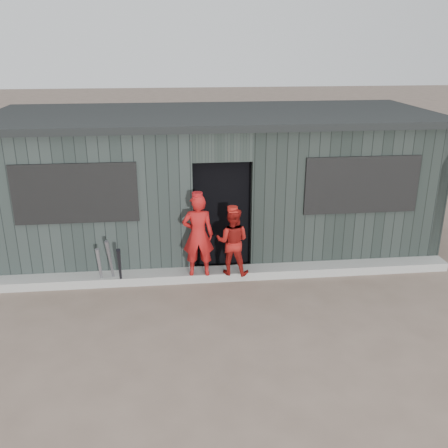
{
  "coord_description": "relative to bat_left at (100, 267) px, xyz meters",
  "views": [
    {
      "loc": [
        -0.84,
        -5.96,
        3.86
      ],
      "look_at": [
        0.0,
        1.8,
        1.0
      ],
      "focal_mm": 40.0,
      "sensor_mm": 36.0,
      "label": 1
    }
  ],
  "objects": [
    {
      "name": "bat_left",
      "position": [
        0.0,
        0.0,
        0.0
      ],
      "size": [
        0.1,
        0.18,
        0.71
      ],
      "primitive_type": "cone",
      "rotation": [
        0.15,
        0.0,
        -0.2
      ],
      "color": "gray",
      "rests_on": "ground"
    },
    {
      "name": "bat_right",
      "position": [
        0.34,
        -0.11,
        0.03
      ],
      "size": [
        0.09,
        0.32,
        0.77
      ],
      "primitive_type": "cone",
      "rotation": [
        0.32,
        0.0,
        0.08
      ],
      "color": "black",
      "rests_on": "ground"
    },
    {
      "name": "bat_mid",
      "position": [
        0.18,
        0.01,
        0.07
      ],
      "size": [
        0.14,
        0.26,
        0.85
      ],
      "primitive_type": "cone",
      "rotation": [
        0.22,
        0.0,
        -0.3
      ],
      "color": "slate",
      "rests_on": "ground"
    },
    {
      "name": "player_red_left",
      "position": [
        1.63,
        -0.0,
        0.5
      ],
      "size": [
        0.53,
        0.37,
        1.42
      ],
      "primitive_type": "imported",
      "rotation": [
        0.0,
        0.0,
        3.09
      ],
      "color": "#AD1515",
      "rests_on": "curb"
    },
    {
      "name": "player_red_right",
      "position": [
        2.2,
        -0.01,
        0.38
      ],
      "size": [
        0.67,
        0.58,
        1.16
      ],
      "primitive_type": "imported",
      "rotation": [
        0.0,
        0.0,
        2.85
      ],
      "color": "maroon",
      "rests_on": "curb"
    },
    {
      "name": "curb",
      "position": [
        2.07,
        0.12,
        -0.28
      ],
      "size": [
        8.0,
        0.36,
        0.15
      ],
      "primitive_type": "cube",
      "color": "#969691",
      "rests_on": "ground"
    },
    {
      "name": "dugout",
      "position": [
        2.07,
        1.81,
        0.93
      ],
      "size": [
        8.3,
        3.3,
        2.62
      ],
      "color": "black",
      "rests_on": "ground"
    },
    {
      "name": "player_grey_back",
      "position": [
        2.71,
        0.77,
        0.31
      ],
      "size": [
        0.72,
        0.55,
        1.33
      ],
      "primitive_type": "imported",
      "rotation": [
        0.0,
        0.0,
        3.36
      ],
      "color": "#ABABAB",
      "rests_on": "ground"
    },
    {
      "name": "ground",
      "position": [
        2.07,
        -1.7,
        -0.36
      ],
      "size": [
        80.0,
        80.0,
        0.0
      ],
      "primitive_type": "plane",
      "color": "brown",
      "rests_on": "ground"
    }
  ]
}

